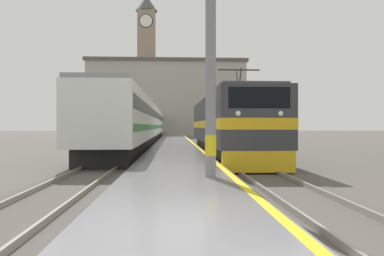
{
  "coord_description": "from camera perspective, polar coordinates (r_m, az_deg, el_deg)",
  "views": [
    {
      "loc": [
        -0.16,
        -5.64,
        1.83
      ],
      "look_at": [
        1.57,
        28.15,
        1.63
      ],
      "focal_mm": 35.0,
      "sensor_mm": 36.0,
      "label": 1
    }
  ],
  "objects": [
    {
      "name": "catenary_mast",
      "position": [
        10.9,
        3.17,
        13.39
      ],
      "size": [
        2.44,
        0.32,
        7.99
      ],
      "color": "gray",
      "rests_on": "platform"
    },
    {
      "name": "passenger_train",
      "position": [
        37.74,
        -7.58,
        0.75
      ],
      "size": [
        2.92,
        45.83,
        3.9
      ],
      "color": "black",
      "rests_on": "ground"
    },
    {
      "name": "ground_plane",
      "position": [
        35.69,
        -2.68,
        -2.6
      ],
      "size": [
        200.0,
        200.0,
        0.0
      ],
      "primitive_type": "plane",
      "color": "#514C47"
    },
    {
      "name": "rail_track_near",
      "position": [
        30.86,
        3.02,
        -3.0
      ],
      "size": [
        2.84,
        140.0,
        0.16
      ],
      "color": "#514C47",
      "rests_on": "ground"
    },
    {
      "name": "station_building",
      "position": [
        65.17,
        -3.83,
        4.39
      ],
      "size": [
        26.54,
        10.16,
        12.81
      ],
      "color": "#A8A399",
      "rests_on": "ground"
    },
    {
      "name": "clock_tower",
      "position": [
        73.73,
        -6.93,
        9.98
      ],
      "size": [
        4.13,
        4.13,
        26.9
      ],
      "color": "gray",
      "rests_on": "ground"
    },
    {
      "name": "rail_track_far",
      "position": [
        30.85,
        -8.62,
        -3.01
      ],
      "size": [
        2.83,
        140.0,
        0.16
      ],
      "color": "#514C47",
      "rests_on": "ground"
    },
    {
      "name": "platform",
      "position": [
        30.69,
        -2.63,
        -2.73
      ],
      "size": [
        3.37,
        140.0,
        0.38
      ],
      "color": "slate",
      "rests_on": "ground"
    },
    {
      "name": "locomotive_train",
      "position": [
        22.54,
        5.22,
        0.37
      ],
      "size": [
        2.92,
        17.49,
        4.57
      ],
      "color": "black",
      "rests_on": "ground"
    }
  ]
}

